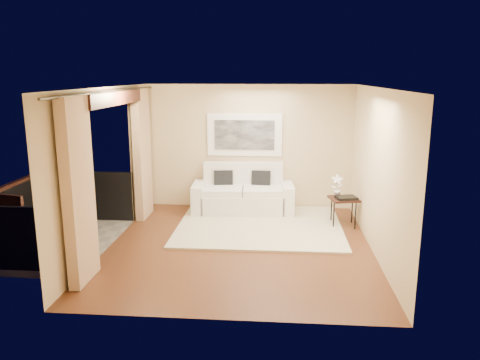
# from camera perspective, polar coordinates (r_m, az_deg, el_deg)

# --- Properties ---
(floor) EXTENTS (5.00, 5.00, 0.00)m
(floor) POSITION_cam_1_polar(r_m,az_deg,el_deg) (8.18, -0.06, -8.05)
(floor) COLOR brown
(floor) RESTS_ON ground
(room_shell) EXTENTS (5.00, 6.40, 5.00)m
(room_shell) POSITION_cam_1_polar(r_m,az_deg,el_deg) (8.11, -15.46, 9.58)
(room_shell) COLOR white
(room_shell) RESTS_ON ground
(balcony) EXTENTS (1.81, 2.60, 1.17)m
(balcony) POSITION_cam_1_polar(r_m,az_deg,el_deg) (9.00, -21.65, -5.82)
(balcony) COLOR #605B56
(balcony) RESTS_ON ground
(curtains) EXTENTS (0.16, 4.80, 2.64)m
(curtains) POSITION_cam_1_polar(r_m,az_deg,el_deg) (8.25, -14.84, 1.36)
(curtains) COLOR tan
(curtains) RESTS_ON ground
(artwork) EXTENTS (1.62, 0.07, 0.92)m
(artwork) POSITION_cam_1_polar(r_m,az_deg,el_deg) (10.19, 0.56, 5.53)
(artwork) COLOR white
(artwork) RESTS_ON room_shell
(rug) EXTENTS (3.17, 2.76, 0.04)m
(rug) POSITION_cam_1_polar(r_m,az_deg,el_deg) (9.19, 2.39, -5.54)
(rug) COLOR beige
(rug) RESTS_ON floor
(sofa) EXTENTS (2.18, 1.03, 1.03)m
(sofa) POSITION_cam_1_polar(r_m,az_deg,el_deg) (10.07, 0.37, -1.85)
(sofa) COLOR white
(sofa) RESTS_ON floor
(side_table) EXTENTS (0.61, 0.61, 0.56)m
(side_table) POSITION_cam_1_polar(r_m,az_deg,el_deg) (9.32, 12.53, -2.50)
(side_table) COLOR black
(side_table) RESTS_ON floor
(tray) EXTENTS (0.44, 0.37, 0.05)m
(tray) POSITION_cam_1_polar(r_m,az_deg,el_deg) (9.24, 12.85, -2.12)
(tray) COLOR black
(tray) RESTS_ON side_table
(orchid) EXTENTS (0.24, 0.17, 0.44)m
(orchid) POSITION_cam_1_polar(r_m,az_deg,el_deg) (9.33, 11.76, -0.69)
(orchid) COLOR white
(orchid) RESTS_ON side_table
(bistro_table) EXTENTS (0.62, 0.62, 0.73)m
(bistro_table) POSITION_cam_1_polar(r_m,az_deg,el_deg) (8.76, -21.27, -3.10)
(bistro_table) COLOR black
(bistro_table) RESTS_ON balcony
(balcony_chair_far) EXTENTS (0.49, 0.49, 0.98)m
(balcony_chair_far) POSITION_cam_1_polar(r_m,az_deg,el_deg) (9.16, -19.12, -2.75)
(balcony_chair_far) COLOR black
(balcony_chair_far) RESTS_ON balcony
(balcony_chair_near) EXTENTS (0.55, 0.55, 1.05)m
(balcony_chair_near) POSITION_cam_1_polar(r_m,az_deg,el_deg) (8.26, -26.40, -4.73)
(balcony_chair_near) COLOR black
(balcony_chair_near) RESTS_ON balcony
(ice_bucket) EXTENTS (0.18, 0.18, 0.20)m
(ice_bucket) POSITION_cam_1_polar(r_m,az_deg,el_deg) (8.89, -22.16, -1.73)
(ice_bucket) COLOR white
(ice_bucket) RESTS_ON bistro_table
(candle) EXTENTS (0.06, 0.06, 0.07)m
(candle) POSITION_cam_1_polar(r_m,az_deg,el_deg) (8.81, -20.81, -2.18)
(candle) COLOR red
(candle) RESTS_ON bistro_table
(vase) EXTENTS (0.04, 0.04, 0.18)m
(vase) POSITION_cam_1_polar(r_m,az_deg,el_deg) (8.55, -22.17, -2.36)
(vase) COLOR white
(vase) RESTS_ON bistro_table
(glass_a) EXTENTS (0.06, 0.06, 0.12)m
(glass_a) POSITION_cam_1_polar(r_m,az_deg,el_deg) (8.59, -20.95, -2.39)
(glass_a) COLOR white
(glass_a) RESTS_ON bistro_table
(glass_b) EXTENTS (0.06, 0.06, 0.12)m
(glass_b) POSITION_cam_1_polar(r_m,az_deg,el_deg) (8.64, -20.54, -2.27)
(glass_b) COLOR white
(glass_b) RESTS_ON bistro_table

